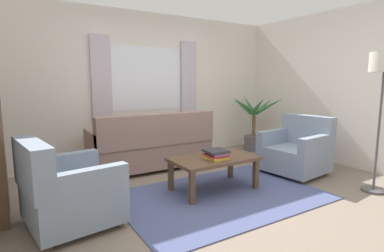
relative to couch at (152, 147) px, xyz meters
The scene contains 12 objects.
ground_plane 1.59m from the couch, 81.18° to the right, with size 6.24×6.24×0.00m, color gray.
wall_back 1.21m from the couch, 71.98° to the left, with size 5.32×0.12×2.60m, color silver.
wall_right 3.41m from the couch, 27.83° to the right, with size 0.12×4.40×2.60m, color silver.
window_with_curtains 1.28m from the couch, 69.83° to the left, with size 1.98×0.07×1.40m.
area_rug 1.59m from the couch, 81.18° to the right, with size 2.46×1.69×0.01m, color #4C5684.
couch is the anchor object (origin of this frame).
armchair_left 2.03m from the couch, 138.17° to the right, with size 0.93×0.94×0.88m.
armchair_right 2.26m from the couch, 37.04° to the right, with size 0.91×0.93×0.88m.
coffee_table 1.33m from the couch, 77.69° to the right, with size 1.10×0.64×0.44m.
book_stack_on_table 1.40m from the couch, 79.16° to the right, with size 0.29×0.30×0.11m.
potted_plant 2.34m from the couch, ahead, with size 1.15×1.11×1.17m.
standing_lamp 3.34m from the couch, 50.27° to the right, with size 0.34×0.34×1.76m.
Camera 1 is at (-2.17, -2.83, 1.41)m, focal length 28.16 mm.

